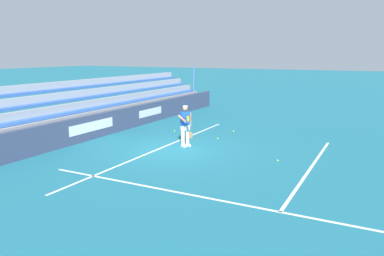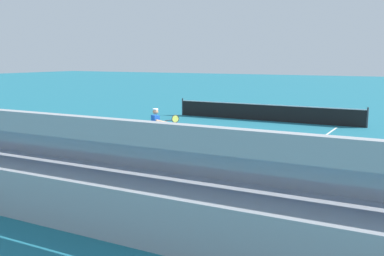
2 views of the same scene
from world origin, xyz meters
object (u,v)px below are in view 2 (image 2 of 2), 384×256
(ball_box_cardboard, at_px, (115,150))
(tennis_net, at_px, (266,112))
(tennis_ball_midcourt, at_px, (128,145))
(tennis_ball_by_box, at_px, (93,141))
(tennis_ball_far_right, at_px, (199,162))
(tennis_ball_near_player, at_px, (213,137))
(tennis_ball_on_baseline, at_px, (73,156))
(tennis_player, at_px, (156,130))

(ball_box_cardboard, distance_m, tennis_net, 11.37)
(ball_box_cardboard, bearing_deg, tennis_ball_midcourt, 106.36)
(tennis_ball_by_box, height_order, tennis_ball_midcourt, same)
(ball_box_cardboard, distance_m, tennis_ball_far_right, 3.63)
(tennis_ball_by_box, distance_m, tennis_ball_midcourt, 1.89)
(tennis_ball_near_player, xyz_separation_m, tennis_ball_by_box, (-4.19, -3.32, 0.00))
(tennis_ball_by_box, height_order, tennis_ball_far_right, same)
(tennis_ball_midcourt, bearing_deg, tennis_ball_by_box, 179.00)
(tennis_ball_by_box, bearing_deg, tennis_ball_far_right, -13.21)
(tennis_ball_by_box, relative_size, tennis_ball_on_baseline, 1.00)
(tennis_player, height_order, tennis_ball_by_box, tennis_player)
(tennis_ball_near_player, bearing_deg, tennis_net, 87.99)
(tennis_ball_on_baseline, bearing_deg, tennis_ball_near_player, 64.36)
(tennis_ball_near_player, relative_size, tennis_net, 0.01)
(tennis_ball_by_box, bearing_deg, tennis_net, 65.67)
(tennis_player, distance_m, ball_box_cardboard, 1.77)
(tennis_ball_near_player, bearing_deg, tennis_ball_by_box, -141.58)
(tennis_ball_by_box, bearing_deg, tennis_ball_on_baseline, -63.50)
(ball_box_cardboard, bearing_deg, tennis_net, 79.27)
(tennis_ball_by_box, relative_size, tennis_net, 0.01)
(tennis_ball_near_player, xyz_separation_m, tennis_ball_far_right, (1.74, -4.71, 0.00))
(tennis_player, height_order, tennis_ball_far_right, tennis_player)
(tennis_player, xyz_separation_m, tennis_ball_far_right, (2.19, -0.67, -0.86))
(tennis_ball_on_baseline, bearing_deg, tennis_ball_midcourt, 77.66)
(tennis_player, height_order, tennis_ball_midcourt, tennis_player)
(tennis_player, height_order, tennis_ball_near_player, tennis_player)
(tennis_ball_on_baseline, height_order, tennis_net, tennis_net)
(ball_box_cardboard, height_order, tennis_ball_by_box, ball_box_cardboard)
(tennis_player, xyz_separation_m, tennis_ball_midcourt, (-1.84, 0.69, -0.86))
(tennis_ball_on_baseline, relative_size, tennis_net, 0.01)
(tennis_ball_midcourt, xyz_separation_m, tennis_ball_on_baseline, (-0.57, -2.62, 0.00))
(tennis_player, distance_m, tennis_ball_midcourt, 2.14)
(tennis_player, relative_size, ball_box_cardboard, 4.29)
(tennis_net, bearing_deg, tennis_ball_far_right, -82.28)
(tennis_ball_on_baseline, distance_m, tennis_net, 12.80)
(tennis_ball_by_box, height_order, tennis_ball_on_baseline, same)
(tennis_ball_near_player, bearing_deg, tennis_player, -96.43)
(tennis_ball_near_player, distance_m, tennis_ball_on_baseline, 6.62)
(tennis_player, height_order, ball_box_cardboard, tennis_player)
(tennis_ball_near_player, height_order, tennis_ball_by_box, same)
(tennis_net, bearing_deg, tennis_ball_near_player, -92.01)
(tennis_player, height_order, tennis_ball_on_baseline, tennis_player)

